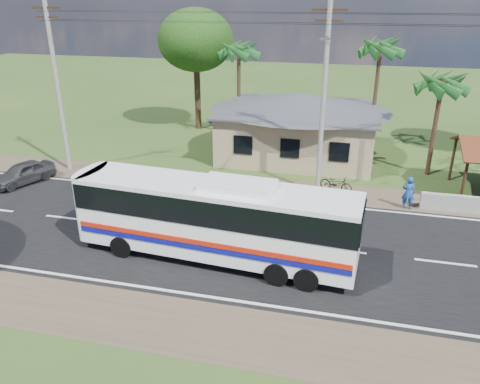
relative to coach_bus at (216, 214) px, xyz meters
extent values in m
plane|color=#2B491A|center=(0.57, 1.91, -2.11)|extent=(120.00, 120.00, 0.00)
cube|color=black|center=(0.57, 1.91, -2.10)|extent=(120.00, 10.00, 0.02)
cube|color=brown|center=(0.57, 8.41, -2.10)|extent=(120.00, 3.00, 0.01)
cube|color=brown|center=(0.57, -4.59, -2.10)|extent=(120.00, 3.00, 0.01)
cube|color=silver|center=(0.57, 6.61, -2.08)|extent=(120.00, 0.15, 0.01)
cube|color=silver|center=(0.57, -2.79, -2.08)|extent=(120.00, 0.15, 0.01)
cube|color=silver|center=(0.57, 1.91, -2.08)|extent=(120.00, 0.15, 0.01)
cube|color=tan|center=(1.57, 14.91, -0.51)|extent=(10.00, 8.00, 3.20)
cube|color=#4C4F54|center=(1.57, 14.91, 1.14)|extent=(10.60, 8.60, 0.10)
pyramid|color=#4C4F54|center=(1.57, 14.91, 2.29)|extent=(12.40, 10.00, 1.20)
cube|color=black|center=(-1.43, 10.89, -0.41)|extent=(1.20, 0.08, 1.20)
cube|color=black|center=(1.57, 10.89, -0.41)|extent=(1.20, 0.08, 1.20)
cube|color=black|center=(4.57, 10.89, -0.41)|extent=(1.20, 0.08, 1.20)
cylinder|color=#392814|center=(11.27, 8.61, -0.81)|extent=(0.16, 0.16, 2.60)
cylinder|color=#392814|center=(11.27, 12.21, -0.81)|extent=(0.16, 0.16, 2.60)
cylinder|color=#9E9E99|center=(-12.43, 8.41, 3.39)|extent=(0.26, 0.26, 11.00)
cube|color=#392814|center=(-12.43, 8.41, 7.69)|extent=(1.80, 0.12, 0.12)
cube|color=#392814|center=(-12.43, 8.41, 7.19)|extent=(1.40, 0.10, 0.10)
cylinder|color=#9E9E99|center=(3.57, 8.41, 3.39)|extent=(0.26, 0.26, 11.00)
cube|color=#392814|center=(3.57, 8.41, 7.69)|extent=(1.80, 0.12, 0.12)
cube|color=#392814|center=(3.57, 8.41, 7.19)|extent=(1.40, 0.10, 0.10)
cylinder|color=gray|center=(3.57, 7.41, 6.49)|extent=(0.08, 2.00, 0.08)
cube|color=gray|center=(3.57, 6.41, 6.49)|extent=(0.50, 0.18, 0.12)
cylinder|color=black|center=(-4.43, 8.41, 7.49)|extent=(16.00, 0.02, 0.02)
cylinder|color=#47301E|center=(10.07, 12.91, 0.89)|extent=(0.28, 0.28, 6.00)
cylinder|color=#47301E|center=(6.57, 17.41, 1.64)|extent=(0.28, 0.28, 7.50)
cylinder|color=#47301E|center=(-3.43, 17.91, 1.39)|extent=(0.28, 0.28, 7.00)
cylinder|color=#47301E|center=(-7.43, 19.91, 0.87)|extent=(0.50, 0.50, 5.95)
ellipsoid|color=#12360E|center=(-7.43, 19.91, 5.04)|extent=(6.00, 6.00, 4.92)
cube|color=white|center=(-0.01, 0.00, -0.19)|extent=(11.94, 3.35, 2.95)
cube|color=black|center=(-0.01, 0.00, 0.55)|extent=(11.99, 3.42, 1.08)
cube|color=black|center=(-5.88, 0.46, 0.20)|extent=(0.29, 2.26, 1.77)
cube|color=#B8200B|center=(-0.10, -1.24, -0.73)|extent=(11.56, 0.93, 0.22)
cube|color=#0B0E7F|center=(-0.10, -1.24, -0.98)|extent=(11.56, 0.93, 0.22)
cube|color=white|center=(0.97, -0.07, 1.43)|extent=(3.06, 1.79, 0.29)
cylinder|color=black|center=(-4.01, -0.82, -1.61)|extent=(1.01, 0.42, 0.98)
cylinder|color=black|center=(-3.84, 1.43, -1.61)|extent=(1.01, 0.42, 0.98)
cylinder|color=black|center=(2.85, -1.35, -1.61)|extent=(1.01, 0.42, 0.98)
cylinder|color=black|center=(3.02, 0.90, -1.61)|extent=(1.01, 0.42, 0.98)
cylinder|color=black|center=(4.02, -1.44, -1.61)|extent=(1.01, 0.42, 0.98)
cylinder|color=black|center=(4.20, 0.81, -1.61)|extent=(1.01, 0.42, 0.98)
imported|color=black|center=(4.60, 8.71, -1.59)|extent=(2.06, 1.28, 1.02)
imported|color=#1C489A|center=(8.37, 7.25, -1.20)|extent=(0.70, 0.50, 1.81)
imported|color=#2C2C2E|center=(-13.72, 5.59, -1.46)|extent=(2.85, 4.09, 1.29)
camera|label=1|loc=(5.15, -16.74, 8.47)|focal=35.00mm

